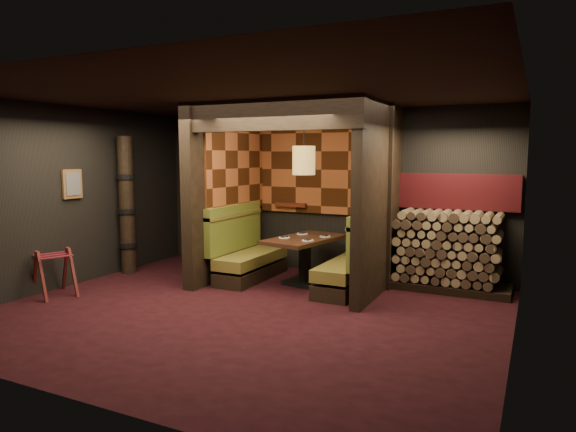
# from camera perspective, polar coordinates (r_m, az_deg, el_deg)

# --- Properties ---
(floor) EXTENTS (6.50, 5.50, 0.02)m
(floor) POSITION_cam_1_polar(r_m,az_deg,el_deg) (6.95, -4.80, -10.70)
(floor) COLOR black
(floor) RESTS_ON ground
(ceiling) EXTENTS (6.50, 5.50, 0.02)m
(ceiling) POSITION_cam_1_polar(r_m,az_deg,el_deg) (6.68, -5.05, 13.51)
(ceiling) COLOR black
(ceiling) RESTS_ON ground
(wall_back) EXTENTS (6.50, 0.02, 2.85)m
(wall_back) POSITION_cam_1_polar(r_m,az_deg,el_deg) (9.13, 4.04, 2.69)
(wall_back) COLOR black
(wall_back) RESTS_ON ground
(wall_front) EXTENTS (6.50, 0.02, 2.85)m
(wall_front) POSITION_cam_1_polar(r_m,az_deg,el_deg) (4.54, -23.16, -2.00)
(wall_front) COLOR black
(wall_front) RESTS_ON ground
(wall_left) EXTENTS (0.02, 5.50, 2.85)m
(wall_left) POSITION_cam_1_polar(r_m,az_deg,el_deg) (8.79, -23.47, 1.99)
(wall_left) COLOR black
(wall_left) RESTS_ON ground
(wall_right) EXTENTS (0.02, 5.50, 2.85)m
(wall_right) POSITION_cam_1_polar(r_m,az_deg,el_deg) (5.72, 24.32, -0.35)
(wall_right) COLOR black
(wall_right) RESTS_ON ground
(partition_left) EXTENTS (0.20, 2.20, 2.85)m
(partition_left) POSITION_cam_1_polar(r_m,az_deg,el_deg) (8.77, -6.94, 2.49)
(partition_left) COLOR black
(partition_left) RESTS_ON floor
(partition_right) EXTENTS (0.15, 2.10, 2.85)m
(partition_right) POSITION_cam_1_polar(r_m,az_deg,el_deg) (7.71, 10.04, 1.84)
(partition_right) COLOR black
(partition_right) RESTS_ON floor
(header_beam) EXTENTS (2.85, 0.18, 0.44)m
(header_beam) POSITION_cam_1_polar(r_m,az_deg,el_deg) (7.27, -2.30, 11.16)
(header_beam) COLOR black
(header_beam) RESTS_ON partition_left
(tapa_back_panel) EXTENTS (2.40, 0.06, 1.55)m
(tapa_back_panel) POSITION_cam_1_polar(r_m,az_deg,el_deg) (9.07, 3.79, 5.16)
(tapa_back_panel) COLOR #A15026
(tapa_back_panel) RESTS_ON wall_back
(tapa_side_panel) EXTENTS (0.04, 1.85, 1.45)m
(tapa_side_panel) POSITION_cam_1_polar(r_m,az_deg,el_deg) (8.83, -5.70, 5.29)
(tapa_side_panel) COLOR #A15026
(tapa_side_panel) RESTS_ON partition_left
(lacquer_shelf) EXTENTS (0.60, 0.12, 0.07)m
(lacquer_shelf) POSITION_cam_1_polar(r_m,az_deg,el_deg) (9.29, 0.34, 1.26)
(lacquer_shelf) COLOR #562013
(lacquer_shelf) RESTS_ON wall_back
(booth_bench_left) EXTENTS (0.68, 1.60, 1.14)m
(booth_bench_left) POSITION_cam_1_polar(r_m,az_deg,el_deg) (8.70, -4.69, -4.33)
(booth_bench_left) COLOR black
(booth_bench_left) RESTS_ON floor
(booth_bench_right) EXTENTS (0.68, 1.60, 1.14)m
(booth_bench_right) POSITION_cam_1_polar(r_m,az_deg,el_deg) (7.92, 7.22, -5.48)
(booth_bench_right) COLOR black
(booth_bench_right) RESTS_ON floor
(dining_table) EXTENTS (1.04, 1.56, 0.76)m
(dining_table) POSITION_cam_1_polar(r_m,az_deg,el_deg) (8.28, 1.88, -4.00)
(dining_table) COLOR black
(dining_table) RESTS_ON floor
(place_settings) EXTENTS (0.72, 0.75, 0.03)m
(place_settings) POSITION_cam_1_polar(r_m,az_deg,el_deg) (8.24, 1.89, -2.31)
(place_settings) COLOR white
(place_settings) RESTS_ON dining_table
(pendant_lamp) EXTENTS (0.36, 0.36, 1.08)m
(pendant_lamp) POSITION_cam_1_polar(r_m,az_deg,el_deg) (8.09, 1.77, 6.20)
(pendant_lamp) COLOR olive
(pendant_lamp) RESTS_ON ceiling
(framed_picture) EXTENTS (0.05, 0.36, 0.46)m
(framed_picture) POSITION_cam_1_polar(r_m,az_deg,el_deg) (8.81, -22.85, 3.30)
(framed_picture) COLOR brown
(framed_picture) RESTS_ON wall_left
(luggage_rack) EXTENTS (0.81, 0.69, 0.74)m
(luggage_rack) POSITION_cam_1_polar(r_m,az_deg,el_deg) (8.39, -24.56, -5.56)
(luggage_rack) COLOR #4C1310
(luggage_rack) RESTS_ON floor
(totem_column) EXTENTS (0.31, 0.31, 2.40)m
(totem_column) POSITION_cam_1_polar(r_m,az_deg,el_deg) (9.41, -17.48, 1.06)
(totem_column) COLOR black
(totem_column) RESTS_ON floor
(firewood_stack) EXTENTS (1.73, 0.70, 1.22)m
(firewood_stack) POSITION_cam_1_polar(r_m,az_deg,el_deg) (8.24, 17.80, -3.77)
(firewood_stack) COLOR black
(firewood_stack) RESTS_ON floor
(mosaic_header) EXTENTS (1.83, 0.10, 0.56)m
(mosaic_header) POSITION_cam_1_polar(r_m,az_deg,el_deg) (8.46, 18.35, 2.57)
(mosaic_header) COLOR maroon
(mosaic_header) RESTS_ON wall_back
(bay_front_post) EXTENTS (0.08, 0.08, 2.85)m
(bay_front_post) POSITION_cam_1_polar(r_m,az_deg,el_deg) (7.93, 11.19, 1.96)
(bay_front_post) COLOR black
(bay_front_post) RESTS_ON floor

